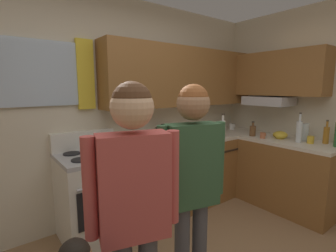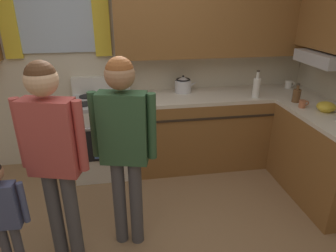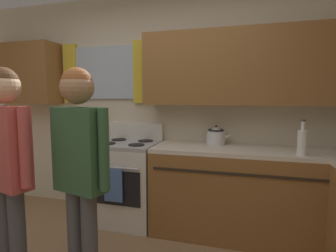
{
  "view_description": "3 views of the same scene",
  "coord_description": "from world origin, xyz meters",
  "px_view_note": "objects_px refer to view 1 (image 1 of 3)",
  "views": [
    {
      "loc": [
        -1.11,
        -0.84,
        1.57
      ],
      "look_at": [
        0.24,
        0.94,
        1.22
      ],
      "focal_mm": 26.33,
      "sensor_mm": 36.0,
      "label": 1
    },
    {
      "loc": [
        -0.04,
        -1.75,
        1.95
      ],
      "look_at": [
        0.34,
        0.53,
        0.97
      ],
      "focal_mm": 32.22,
      "sensor_mm": 36.0,
      "label": 2
    },
    {
      "loc": [
        1.0,
        -1.19,
        1.4
      ],
      "look_at": [
        0.39,
        0.94,
        1.17
      ],
      "focal_mm": 28.77,
      "sensor_mm": 36.0,
      "label": 3
    }
  ],
  "objects_px": {
    "bottle_milk_white": "(223,128)",
    "stovetop_kettle": "(162,132)",
    "bottle_oil_amber": "(326,135)",
    "mixing_bowl": "(280,135)",
    "mug_ceramic_white": "(232,126)",
    "bottle_squat_brown": "(253,131)",
    "stove_oven": "(95,195)",
    "mug_mustard_yellow": "(311,140)",
    "bottle_tall_clear": "(299,131)",
    "cup_terracotta": "(263,135)",
    "adult_holding_child": "(134,198)",
    "water_pitcher": "(304,132)",
    "adult_in_plaid": "(192,173)"
  },
  "relations": [
    {
      "from": "bottle_milk_white",
      "to": "stovetop_kettle",
      "type": "distance_m",
      "value": 0.85
    },
    {
      "from": "mug_mustard_yellow",
      "to": "bottle_squat_brown",
      "type": "bearing_deg",
      "value": 103.09
    },
    {
      "from": "bottle_milk_white",
      "to": "adult_holding_child",
      "type": "distance_m",
      "value": 2.31
    },
    {
      "from": "stove_oven",
      "to": "mug_ceramic_white",
      "type": "relative_size",
      "value": 8.76
    },
    {
      "from": "mug_mustard_yellow",
      "to": "bottle_milk_white",
      "type": "bearing_deg",
      "value": 119.92
    },
    {
      "from": "bottle_tall_clear",
      "to": "mug_mustard_yellow",
      "type": "height_order",
      "value": "bottle_tall_clear"
    },
    {
      "from": "bottle_oil_amber",
      "to": "bottle_squat_brown",
      "type": "xyz_separation_m",
      "value": [
        -0.29,
        0.81,
        -0.03
      ]
    },
    {
      "from": "stove_oven",
      "to": "mug_ceramic_white",
      "type": "height_order",
      "value": "stove_oven"
    },
    {
      "from": "mug_ceramic_white",
      "to": "bottle_squat_brown",
      "type": "bearing_deg",
      "value": -111.87
    },
    {
      "from": "bottle_milk_white",
      "to": "bottle_tall_clear",
      "type": "distance_m",
      "value": 0.93
    },
    {
      "from": "mug_mustard_yellow",
      "to": "adult_holding_child",
      "type": "height_order",
      "value": "adult_holding_child"
    },
    {
      "from": "stove_oven",
      "to": "mug_mustard_yellow",
      "type": "bearing_deg",
      "value": -26.21
    },
    {
      "from": "stove_oven",
      "to": "water_pitcher",
      "type": "bearing_deg",
      "value": -22.8
    },
    {
      "from": "bottle_oil_amber",
      "to": "mug_ceramic_white",
      "type": "bearing_deg",
      "value": 93.67
    },
    {
      "from": "mixing_bowl",
      "to": "bottle_tall_clear",
      "type": "bearing_deg",
      "value": -96.3
    },
    {
      "from": "stove_oven",
      "to": "stovetop_kettle",
      "type": "xyz_separation_m",
      "value": [
        0.97,
        0.14,
        0.53
      ]
    },
    {
      "from": "mug_mustard_yellow",
      "to": "stove_oven",
      "type": "bearing_deg",
      "value": 153.79
    },
    {
      "from": "cup_terracotta",
      "to": "stove_oven",
      "type": "bearing_deg",
      "value": 163.83
    },
    {
      "from": "adult_in_plaid",
      "to": "stovetop_kettle",
      "type": "bearing_deg",
      "value": 61.44
    },
    {
      "from": "mug_ceramic_white",
      "to": "mixing_bowl",
      "type": "bearing_deg",
      "value": -95.17
    },
    {
      "from": "bottle_oil_amber",
      "to": "mixing_bowl",
      "type": "distance_m",
      "value": 0.51
    },
    {
      "from": "bottle_milk_white",
      "to": "bottle_tall_clear",
      "type": "height_order",
      "value": "bottle_tall_clear"
    },
    {
      "from": "cup_terracotta",
      "to": "adult_holding_child",
      "type": "height_order",
      "value": "adult_holding_child"
    },
    {
      "from": "bottle_squat_brown",
      "to": "adult_holding_child",
      "type": "xyz_separation_m",
      "value": [
        -2.38,
        -0.9,
        0.03
      ]
    },
    {
      "from": "bottle_milk_white",
      "to": "cup_terracotta",
      "type": "height_order",
      "value": "bottle_milk_white"
    },
    {
      "from": "bottle_milk_white",
      "to": "mug_ceramic_white",
      "type": "distance_m",
      "value": 0.65
    },
    {
      "from": "stovetop_kettle",
      "to": "mixing_bowl",
      "type": "height_order",
      "value": "stovetop_kettle"
    },
    {
      "from": "bottle_tall_clear",
      "to": "cup_terracotta",
      "type": "distance_m",
      "value": 0.43
    },
    {
      "from": "stovetop_kettle",
      "to": "bottle_squat_brown",
      "type": "bearing_deg",
      "value": -26.46
    },
    {
      "from": "bottle_oil_amber",
      "to": "adult_holding_child",
      "type": "distance_m",
      "value": 2.68
    },
    {
      "from": "cup_terracotta",
      "to": "water_pitcher",
      "type": "height_order",
      "value": "water_pitcher"
    },
    {
      "from": "adult_holding_child",
      "to": "stove_oven",
      "type": "bearing_deg",
      "value": 78.37
    },
    {
      "from": "stovetop_kettle",
      "to": "adult_holding_child",
      "type": "xyz_separation_m",
      "value": [
        -1.24,
        -1.47,
        0.01
      ]
    },
    {
      "from": "mug_mustard_yellow",
      "to": "adult_in_plaid",
      "type": "relative_size",
      "value": 0.08
    },
    {
      "from": "water_pitcher",
      "to": "adult_in_plaid",
      "type": "height_order",
      "value": "adult_in_plaid"
    },
    {
      "from": "bottle_squat_brown",
      "to": "bottle_milk_white",
      "type": "bearing_deg",
      "value": 148.52
    },
    {
      "from": "water_pitcher",
      "to": "mixing_bowl",
      "type": "bearing_deg",
      "value": 115.63
    },
    {
      "from": "bottle_milk_white",
      "to": "adult_holding_child",
      "type": "height_order",
      "value": "adult_holding_child"
    },
    {
      "from": "bottle_tall_clear",
      "to": "mixing_bowl",
      "type": "xyz_separation_m",
      "value": [
        0.03,
        0.25,
        -0.09
      ]
    },
    {
      "from": "bottle_squat_brown",
      "to": "mixing_bowl",
      "type": "relative_size",
      "value": 1.13
    },
    {
      "from": "bottle_tall_clear",
      "to": "mug_ceramic_white",
      "type": "height_order",
      "value": "bottle_tall_clear"
    },
    {
      "from": "stove_oven",
      "to": "bottle_oil_amber",
      "type": "relative_size",
      "value": 3.85
    },
    {
      "from": "mug_ceramic_white",
      "to": "mixing_bowl",
      "type": "relative_size",
      "value": 0.69
    },
    {
      "from": "bottle_milk_white",
      "to": "bottle_squat_brown",
      "type": "relative_size",
      "value": 1.53
    },
    {
      "from": "cup_terracotta",
      "to": "stovetop_kettle",
      "type": "bearing_deg",
      "value": 146.15
    },
    {
      "from": "stove_oven",
      "to": "bottle_tall_clear",
      "type": "height_order",
      "value": "bottle_tall_clear"
    },
    {
      "from": "stovetop_kettle",
      "to": "adult_in_plaid",
      "type": "xyz_separation_m",
      "value": [
        -0.75,
        -1.37,
        0.01
      ]
    },
    {
      "from": "bottle_squat_brown",
      "to": "bottle_oil_amber",
      "type": "bearing_deg",
      "value": -69.97
    },
    {
      "from": "cup_terracotta",
      "to": "bottle_milk_white",
      "type": "bearing_deg",
      "value": 129.99
    },
    {
      "from": "bottle_oil_amber",
      "to": "stovetop_kettle",
      "type": "bearing_deg",
      "value": 136.25
    }
  ]
}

